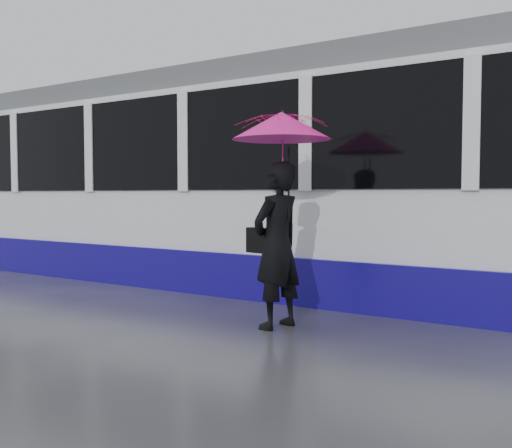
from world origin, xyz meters
The scene contains 6 objects.
ground centered at (0.00, 0.00, 0.00)m, with size 90.00×90.00×0.00m, color #29292E.
rails centered at (0.00, 2.50, 0.01)m, with size 34.00×1.51×0.02m.
tram centered at (-2.70, 2.50, 1.64)m, with size 26.00×2.56×3.35m.
woman centered at (1.08, 0.09, 0.89)m, with size 0.65×0.43×1.79m, color black.
umbrella centered at (1.13, 0.09, 1.96)m, with size 1.23×1.23×1.21m.
handbag centered at (0.86, 0.11, 0.94)m, with size 0.34×0.19×0.46m.
Camera 1 is at (4.19, -5.13, 1.44)m, focal length 40.00 mm.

